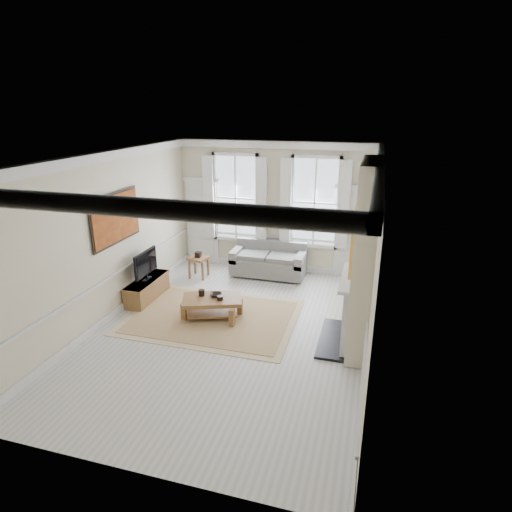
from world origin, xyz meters
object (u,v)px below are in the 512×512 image
(side_table, at_px, (198,261))
(tv_stand, at_px, (147,289))
(coffee_table, at_px, (212,301))
(sofa, at_px, (269,262))

(side_table, bearing_deg, tv_stand, -111.24)
(tv_stand, bearing_deg, coffee_table, -14.37)
(side_table, relative_size, coffee_table, 0.40)
(sofa, relative_size, tv_stand, 1.40)
(sofa, xyz_separation_m, side_table, (-1.71, -0.65, 0.07))
(sofa, bearing_deg, side_table, -159.21)
(sofa, bearing_deg, coffee_table, -101.62)
(sofa, distance_m, side_table, 1.83)
(coffee_table, distance_m, tv_stand, 1.84)
(side_table, xyz_separation_m, tv_stand, (-0.61, -1.57, -0.19))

